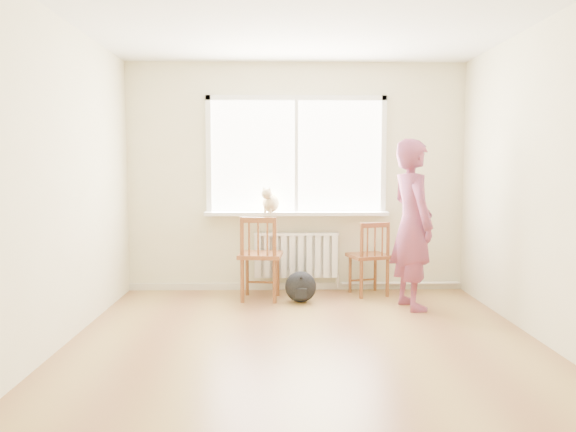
{
  "coord_description": "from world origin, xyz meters",
  "views": [
    {
      "loc": [
        -0.23,
        -4.43,
        1.47
      ],
      "look_at": [
        -0.12,
        1.2,
        0.98
      ],
      "focal_mm": 35.0,
      "sensor_mm": 36.0,
      "label": 1
    }
  ],
  "objects": [
    {
      "name": "floor",
      "position": [
        0.0,
        0.0,
        0.0
      ],
      "size": [
        4.5,
        4.5,
        0.0
      ],
      "primitive_type": "plane",
      "color": "#9F7B41",
      "rests_on": "ground"
    },
    {
      "name": "ceiling",
      "position": [
        0.0,
        0.0,
        2.7
      ],
      "size": [
        4.5,
        4.5,
        0.0
      ],
      "primitive_type": "plane",
      "rotation": [
        3.14,
        0.0,
        0.0
      ],
      "color": "white",
      "rests_on": "back_wall"
    },
    {
      "name": "back_wall",
      "position": [
        0.0,
        2.25,
        1.35
      ],
      "size": [
        4.0,
        0.01,
        2.7
      ],
      "primitive_type": "cube",
      "color": "beige",
      "rests_on": "ground"
    },
    {
      "name": "window",
      "position": [
        0.0,
        2.22,
        1.66
      ],
      "size": [
        2.12,
        0.05,
        1.42
      ],
      "color": "white",
      "rests_on": "back_wall"
    },
    {
      "name": "windowsill",
      "position": [
        0.0,
        2.14,
        0.93
      ],
      "size": [
        2.15,
        0.22,
        0.04
      ],
      "primitive_type": "cube",
      "color": "white",
      "rests_on": "back_wall"
    },
    {
      "name": "radiator",
      "position": [
        0.0,
        2.16,
        0.44
      ],
      "size": [
        1.0,
        0.12,
        0.55
      ],
      "color": "white",
      "rests_on": "back_wall"
    },
    {
      "name": "heating_pipe",
      "position": [
        1.25,
        2.19,
        0.08
      ],
      "size": [
        1.4,
        0.04,
        0.04
      ],
      "primitive_type": "cylinder",
      "rotation": [
        0.0,
        1.57,
        0.0
      ],
      "color": "silver",
      "rests_on": "back_wall"
    },
    {
      "name": "baseboard",
      "position": [
        0.0,
        2.23,
        0.04
      ],
      "size": [
        4.0,
        0.03,
        0.08
      ],
      "primitive_type": "cube",
      "color": "beige",
      "rests_on": "ground"
    },
    {
      "name": "chair_left",
      "position": [
        -0.42,
        1.7,
        0.47
      ],
      "size": [
        0.51,
        0.49,
        0.94
      ],
      "rotation": [
        0.0,
        0.0,
        3.04
      ],
      "color": "brown",
      "rests_on": "floor"
    },
    {
      "name": "chair_right",
      "position": [
        0.84,
        1.9,
        0.43
      ],
      "size": [
        0.51,
        0.5,
        0.86
      ],
      "rotation": [
        0.0,
        0.0,
        3.41
      ],
      "color": "brown",
      "rests_on": "floor"
    },
    {
      "name": "person",
      "position": [
        1.18,
        1.34,
        0.88
      ],
      "size": [
        0.56,
        0.72,
        1.76
      ],
      "primitive_type": "imported",
      "rotation": [
        0.0,
        0.0,
        1.8
      ],
      "color": "#BD3F5F",
      "rests_on": "floor"
    },
    {
      "name": "cat",
      "position": [
        -0.31,
        2.05,
        1.07
      ],
      "size": [
        0.28,
        0.44,
        0.31
      ],
      "rotation": [
        0.0,
        0.0,
        -0.32
      ],
      "color": "beige",
      "rests_on": "windowsill"
    },
    {
      "name": "backpack",
      "position": [
        0.03,
        1.6,
        0.17
      ],
      "size": [
        0.38,
        0.31,
        0.34
      ],
      "primitive_type": "ellipsoid",
      "rotation": [
        0.0,
        0.0,
        -0.16
      ],
      "color": "black",
      "rests_on": "floor"
    }
  ]
}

